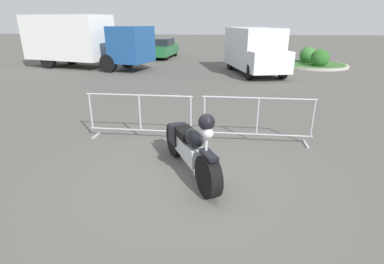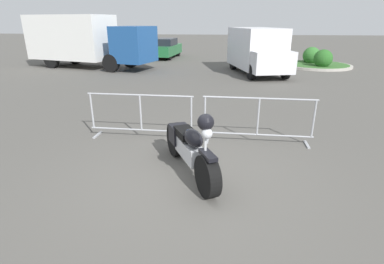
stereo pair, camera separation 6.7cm
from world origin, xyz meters
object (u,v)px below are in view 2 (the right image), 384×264
(motorcycle, at_px, (189,147))
(pedestrian, at_px, (117,48))
(parked_car_green, at_px, (165,48))
(crowd_barrier_far, at_px, (258,120))
(parked_car_white, at_px, (99,47))
(delivery_van, at_px, (257,49))
(box_truck, at_px, (84,39))
(parked_car_red, at_px, (132,47))
(crowd_barrier_near, at_px, (141,116))

(motorcycle, distance_m, pedestrian, 16.96)
(parked_car_green, bearing_deg, crowd_barrier_far, -157.33)
(pedestrian, bearing_deg, parked_car_white, 120.81)
(parked_car_white, bearing_deg, delivery_van, -115.45)
(box_truck, xyz_separation_m, parked_car_red, (1.07, 5.62, -0.89))
(crowd_barrier_far, xyz_separation_m, parked_car_red, (-8.11, 16.59, 0.18))
(parked_car_green, bearing_deg, box_truck, 149.94)
(delivery_van, bearing_deg, pedestrian, -128.05)
(box_truck, bearing_deg, crowd_barrier_far, -35.20)
(crowd_barrier_far, height_order, pedestrian, pedestrian)
(motorcycle, distance_m, crowd_barrier_far, 2.10)
(delivery_van, distance_m, pedestrian, 9.86)
(parked_car_red, distance_m, parked_car_green, 2.63)
(crowd_barrier_far, distance_m, parked_car_green, 17.29)
(parked_car_red, relative_size, parked_car_green, 1.02)
(motorcycle, xyz_separation_m, crowd_barrier_near, (-1.35, 1.61, 0.05))
(parked_car_white, distance_m, parked_car_green, 5.24)
(crowd_barrier_near, bearing_deg, parked_car_green, 99.65)
(delivery_van, bearing_deg, parked_car_white, -134.38)
(parked_car_green, height_order, pedestrian, pedestrian)
(motorcycle, relative_size, parked_car_white, 0.48)
(parked_car_red, bearing_deg, parked_car_green, -90.24)
(motorcycle, height_order, parked_car_green, parked_car_green)
(box_truck, relative_size, delivery_van, 1.50)
(box_truck, relative_size, parked_car_red, 1.81)
(parked_car_white, bearing_deg, crowd_barrier_near, -149.94)
(box_truck, distance_m, parked_car_green, 6.62)
(crowd_barrier_far, relative_size, parked_car_white, 0.54)
(box_truck, xyz_separation_m, parked_car_white, (-1.55, 5.54, -0.86))
(crowd_barrier_far, distance_m, parked_car_white, 19.69)
(parked_car_white, bearing_deg, parked_car_red, -84.03)
(crowd_barrier_near, distance_m, delivery_van, 10.59)
(parked_car_red, bearing_deg, motorcycle, -155.49)
(crowd_barrier_near, bearing_deg, delivery_van, 70.77)
(box_truck, relative_size, pedestrian, 4.74)
(parked_car_green, bearing_deg, crowd_barrier_near, -166.21)
(delivery_van, bearing_deg, crowd_barrier_near, -34.02)
(delivery_van, height_order, parked_car_red, delivery_van)
(delivery_van, distance_m, parked_car_white, 13.24)
(box_truck, bearing_deg, pedestrian, 87.71)
(crowd_barrier_near, height_order, parked_car_red, parked_car_red)
(pedestrian, bearing_deg, crowd_barrier_far, -71.19)
(parked_car_red, xyz_separation_m, parked_car_green, (2.62, -0.20, -0.02))
(crowd_barrier_far, relative_size, box_truck, 0.31)
(motorcycle, height_order, crowd_barrier_near, motorcycle)
(crowd_barrier_near, xyz_separation_m, parked_car_green, (-2.79, 16.39, 0.17))
(pedestrian, bearing_deg, crowd_barrier_near, -80.13)
(motorcycle, distance_m, delivery_van, 11.80)
(box_truck, height_order, parked_car_red, box_truck)
(crowd_barrier_far, xyz_separation_m, box_truck, (-9.18, 10.97, 1.08))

